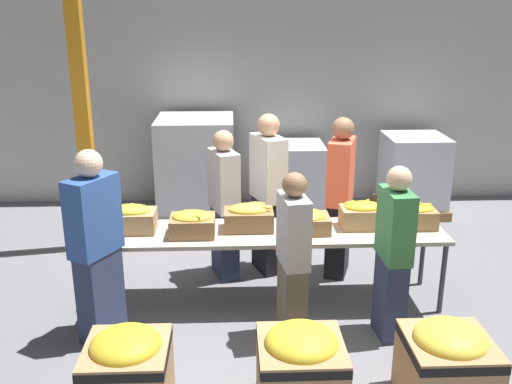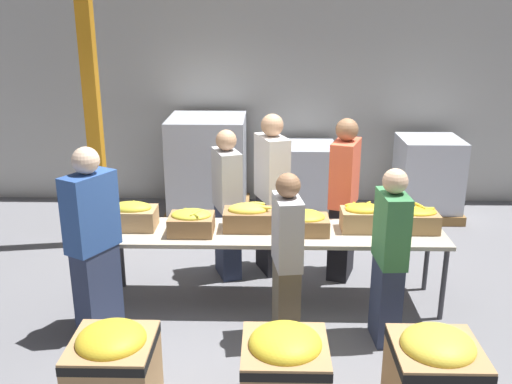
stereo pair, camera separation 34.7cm
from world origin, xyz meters
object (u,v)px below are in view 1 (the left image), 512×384
object	(u,v)px
volunteer_3	(393,255)
pallet_stack_1	(413,175)
volunteer_4	(340,199)
donation_bin_2	(447,364)
banana_box_5	(414,215)
pallet_stack_0	(196,168)
banana_box_0	(130,218)
banana_box_4	(363,214)
donation_bin_1	(301,368)
pallet_stack_2	(292,178)
banana_box_1	(192,223)
banana_box_2	(249,217)
volunteer_5	(293,260)
sorting_table	(275,235)
banana_box_3	(307,221)
volunteer_2	(96,248)
support_pillar	(80,85)
volunteer_0	(268,195)
donation_bin_0	(128,372)
volunteer_1	(224,206)

from	to	relation	value
volunteer_3	pallet_stack_1	size ratio (longest dim) A/B	1.41
volunteer_4	donation_bin_2	bearing A→B (deg)	29.01
banana_box_5	volunteer_3	bearing A→B (deg)	-119.44
volunteer_3	pallet_stack_0	size ratio (longest dim) A/B	1.13
banana_box_0	banana_box_4	world-z (taller)	banana_box_4
banana_box_5	donation_bin_1	bearing A→B (deg)	-127.87
pallet_stack_2	banana_box_1	bearing A→B (deg)	-114.36
banana_box_2	banana_box_5	size ratio (longest dim) A/B	1.17
pallet_stack_1	volunteer_5	bearing A→B (deg)	-122.48
banana_box_2	banana_box_5	bearing A→B (deg)	-0.24
volunteer_4	banana_box_0	bearing A→B (deg)	-56.14
sorting_table	banana_box_0	size ratio (longest dim) A/B	6.82
banana_box_0	banana_box_3	distance (m)	1.72
banana_box_0	donation_bin_1	xyz separation A→B (m)	(1.47, -1.70, -0.54)
banana_box_1	banana_box_5	world-z (taller)	banana_box_5
sorting_table	donation_bin_1	world-z (taller)	sorting_table
banana_box_5	volunteer_3	size ratio (longest dim) A/B	0.26
banana_box_5	pallet_stack_1	size ratio (longest dim) A/B	0.36
banana_box_4	volunteer_4	bearing A→B (deg)	102.04
volunteer_2	donation_bin_1	world-z (taller)	volunteer_2
banana_box_1	banana_box_4	size ratio (longest dim) A/B	0.98
volunteer_3	volunteer_5	distance (m)	0.88
banana_box_0	volunteer_5	distance (m)	1.69
banana_box_0	donation_bin_2	bearing A→B (deg)	-33.69
banana_box_3	volunteer_4	distance (m)	0.79
support_pillar	banana_box_4	bearing A→B (deg)	-25.07
volunteer_0	donation_bin_2	world-z (taller)	volunteer_0
pallet_stack_0	banana_box_0	bearing A→B (deg)	-101.03
banana_box_3	pallet_stack_0	xyz separation A→B (m)	(-1.22, 2.61, -0.18)
banana_box_4	volunteer_4	distance (m)	0.58
volunteer_0	pallet_stack_2	world-z (taller)	volunteer_0
donation_bin_1	banana_box_3	bearing A→B (deg)	81.53
sorting_table	banana_box_2	size ratio (longest dim) A/B	6.94
sorting_table	volunteer_0	size ratio (longest dim) A/B	1.85
donation_bin_1	support_pillar	size ratio (longest dim) A/B	0.17
sorting_table	pallet_stack_0	world-z (taller)	pallet_stack_0
banana_box_0	pallet_stack_1	size ratio (longest dim) A/B	0.43
banana_box_3	volunteer_5	size ratio (longest dim) A/B	0.28
banana_box_5	donation_bin_1	size ratio (longest dim) A/B	0.60
banana_box_0	donation_bin_1	world-z (taller)	banana_box_0
pallet_stack_0	pallet_stack_1	size ratio (longest dim) A/B	1.25
pallet_stack_1	volunteer_3	bearing A→B (deg)	-110.30
banana_box_4	banana_box_5	xyz separation A→B (m)	(0.52, -0.01, -0.01)
support_pillar	donation_bin_0	bearing A→B (deg)	-72.90
banana_box_2	volunteer_1	distance (m)	0.61
volunteer_3	pallet_stack_0	xyz separation A→B (m)	(-1.90, 3.24, -0.10)
sorting_table	banana_box_4	xyz separation A→B (m)	(0.87, 0.06, 0.18)
banana_box_4	donation_bin_2	xyz separation A→B (m)	(0.28, -1.70, -0.55)
banana_box_4	volunteer_5	world-z (taller)	volunteer_5
volunteer_4	donation_bin_0	bearing A→B (deg)	-21.24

